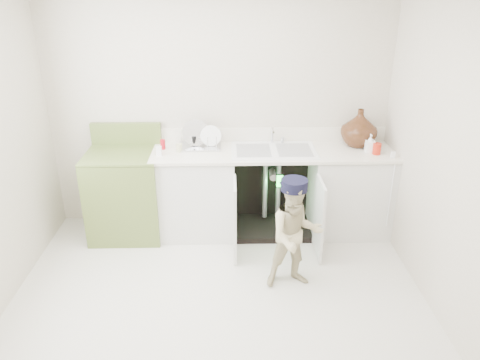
% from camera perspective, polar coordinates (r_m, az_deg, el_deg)
% --- Properties ---
extents(ground, '(3.50, 3.50, 0.00)m').
position_cam_1_polar(ground, '(4.07, -2.63, -14.50)').
color(ground, '#BCB2A5').
rests_on(ground, ground).
extents(room_shell, '(6.00, 5.50, 1.26)m').
position_cam_1_polar(room_shell, '(3.44, -3.02, 2.09)').
color(room_shell, beige).
rests_on(room_shell, ground).
extents(counter_run, '(2.44, 1.02, 1.28)m').
position_cam_1_polar(counter_run, '(4.88, 4.49, -0.94)').
color(counter_run, silver).
rests_on(counter_run, ground).
extents(avocado_stove, '(0.72, 0.65, 1.12)m').
position_cam_1_polar(avocado_stove, '(4.95, -13.72, -1.50)').
color(avocado_stove, olive).
rests_on(avocado_stove, ground).
extents(repair_worker, '(0.53, 0.86, 1.00)m').
position_cam_1_polar(repair_worker, '(4.01, 6.76, -6.54)').
color(repair_worker, beige).
rests_on(repair_worker, ground).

